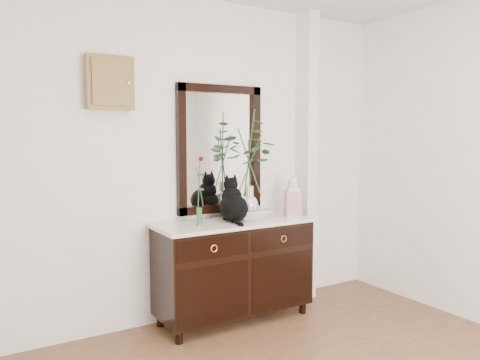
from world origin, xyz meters
TOP-DOWN VIEW (x-y plane):
  - wall_back at (0.00, 1.98)m, footprint 3.60×0.04m
  - pilaster at (1.00, 1.90)m, footprint 0.12×0.20m
  - sideboard at (0.10, 1.73)m, footprint 1.33×0.52m
  - wall_mirror at (0.10, 1.97)m, footprint 0.80×0.06m
  - key_cabinet at (-0.85, 1.94)m, footprint 0.35×0.10m
  - cat at (0.08, 1.70)m, footprint 0.31×0.36m
  - lotus_bowl at (0.26, 1.74)m, footprint 0.39×0.39m
  - vase_branches at (0.26, 1.74)m, footprint 0.57×0.57m
  - bud_vase_rose at (-0.24, 1.68)m, footprint 0.07×0.07m
  - ginger_jar at (0.67, 1.67)m, footprint 0.17×0.17m

SIDE VIEW (x-z plane):
  - sideboard at x=0.10m, z-range 0.06..0.88m
  - lotus_bowl at x=0.26m, z-range 0.85..0.94m
  - ginger_jar at x=0.67m, z-range 0.85..1.21m
  - cat at x=0.08m, z-range 0.85..1.22m
  - bud_vase_rose at x=-0.24m, z-range 0.85..1.41m
  - vase_branches at x=0.26m, z-range 0.87..1.79m
  - wall_back at x=0.00m, z-range 0.00..2.70m
  - pilaster at x=1.00m, z-range 0.00..2.70m
  - wall_mirror at x=0.10m, z-range 0.89..1.99m
  - key_cabinet at x=-0.85m, z-range 1.75..2.15m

